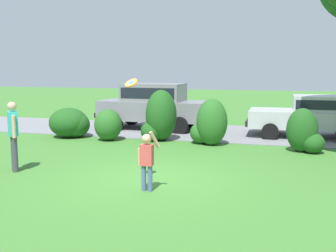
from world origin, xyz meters
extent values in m
plane|color=#3D752D|center=(0.00, 0.00, 0.00)|extent=(80.00, 80.00, 0.00)
cube|color=slate|center=(0.00, 7.16, 0.01)|extent=(28.00, 4.40, 0.02)
ellipsoid|color=#1E511C|center=(-4.77, 4.62, 0.55)|extent=(1.44, 1.40, 1.10)
ellipsoid|color=#1E511C|center=(-4.50, 4.65, 0.48)|extent=(1.06, 1.06, 0.96)
ellipsoid|color=#286023|center=(-3.07, 4.40, 0.56)|extent=(0.98, 0.99, 1.12)
ellipsoid|color=#1E511C|center=(-1.25, 4.91, 0.90)|extent=(1.09, 1.26, 1.80)
ellipsoid|color=#1E511C|center=(-1.52, 4.69, 0.36)|extent=(0.80, 0.80, 0.72)
ellipsoid|color=#286023|center=(0.63, 4.53, 0.78)|extent=(1.03, 0.96, 1.55)
ellipsoid|color=#286023|center=(0.27, 4.73, 0.37)|extent=(0.82, 0.82, 0.74)
ellipsoid|color=#1E511C|center=(3.48, 4.21, 0.68)|extent=(0.95, 0.83, 1.35)
ellipsoid|color=#1E511C|center=(3.81, 4.07, 0.31)|extent=(0.69, 0.69, 0.63)
cube|color=silver|center=(3.76, 7.08, 0.68)|extent=(4.22, 1.89, 0.64)
cube|color=silver|center=(4.08, 7.08, 1.28)|extent=(1.70, 1.64, 0.56)
cube|color=black|center=(4.08, 7.08, 1.28)|extent=(1.56, 1.66, 0.34)
cylinder|color=black|center=(2.47, 6.12, 0.30)|extent=(0.60, 0.23, 0.60)
cylinder|color=black|center=(2.45, 8.00, 0.30)|extent=(0.60, 0.23, 0.60)
cube|color=black|center=(1.62, 7.05, 0.52)|extent=(0.14, 1.75, 0.20)
cube|color=gray|center=(-2.36, 7.45, 0.80)|extent=(4.54, 1.93, 0.80)
cube|color=gray|center=(-2.36, 7.45, 1.56)|extent=(2.51, 1.67, 0.72)
cube|color=black|center=(-2.36, 7.45, 1.56)|extent=(2.31, 1.68, 0.43)
cylinder|color=black|center=(-3.77, 6.54, 0.34)|extent=(0.68, 0.23, 0.68)
cylinder|color=black|center=(-3.73, 8.42, 0.34)|extent=(0.68, 0.23, 0.68)
cylinder|color=black|center=(-0.98, 6.48, 0.34)|extent=(0.68, 0.23, 0.68)
cylinder|color=black|center=(-0.94, 8.36, 0.34)|extent=(0.68, 0.23, 0.68)
cube|color=black|center=(-4.65, 7.50, 0.60)|extent=(0.15, 1.75, 0.20)
cube|color=black|center=(-0.07, 7.41, 0.60)|extent=(0.15, 1.75, 0.20)
cylinder|color=#4C608C|center=(0.17, -0.95, 0.28)|extent=(0.10, 0.10, 0.55)
cylinder|color=#4C608C|center=(0.31, -0.95, 0.28)|extent=(0.10, 0.10, 0.55)
cube|color=#DB4C4C|center=(0.24, -0.95, 0.77)|extent=(0.26, 0.17, 0.44)
sphere|color=tan|center=(0.24, -0.95, 1.11)|extent=(0.20, 0.20, 0.20)
cylinder|color=tan|center=(0.40, -0.90, 1.09)|extent=(0.20, 0.23, 0.39)
cylinder|color=tan|center=(0.08, -0.95, 0.72)|extent=(0.07, 0.07, 0.36)
cylinder|color=orange|center=(-0.21, -0.63, 2.24)|extent=(0.32, 0.25, 0.24)
cylinder|color=#337FDB|center=(-0.21, -0.63, 2.24)|extent=(0.18, 0.15, 0.14)
cylinder|color=#3F3F4C|center=(-3.41, -0.36, 0.45)|extent=(0.14, 0.14, 0.90)
cylinder|color=#3F3F4C|center=(-3.55, -0.21, 0.45)|extent=(0.14, 0.14, 0.90)
cube|color=#33B2B2|center=(-3.48, -0.28, 1.20)|extent=(0.40, 0.41, 0.60)
sphere|color=tan|center=(-3.48, -0.28, 1.63)|extent=(0.22, 0.22, 0.22)
cylinder|color=tan|center=(-3.33, -0.45, 1.15)|extent=(0.09, 0.09, 0.55)
cylinder|color=tan|center=(-3.63, -0.12, 1.15)|extent=(0.09, 0.09, 0.55)
camera|label=1|loc=(2.96, -8.76, 2.55)|focal=43.54mm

